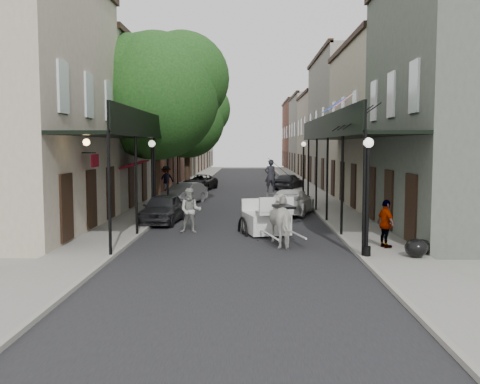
{
  "coord_description": "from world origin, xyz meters",
  "views": [
    {
      "loc": [
        0.43,
        -18.66,
        3.59
      ],
      "look_at": [
        0.01,
        4.09,
        1.6
      ],
      "focal_mm": 40.0,
      "sensor_mm": 36.0,
      "label": 1
    }
  ],
  "objects_px": {
    "carriage": "(263,204)",
    "pedestrian_walking": "(191,211)",
    "tree_near": "(164,91)",
    "pedestrian_sidewalk_left": "(166,179)",
    "car_left_mid": "(184,193)",
    "lamppost_right_near": "(367,195)",
    "horse": "(285,220)",
    "car_left_far": "(200,182)",
    "pedestrian_sidewalk_right": "(386,224)",
    "lamppost_right_far": "(303,168)",
    "car_left_near": "(163,209)",
    "car_right_far": "(289,181)",
    "lamppost_left": "(152,179)",
    "car_right_near": "(292,202)",
    "tree_far": "(191,117)"
  },
  "relations": [
    {
      "from": "lamppost_left",
      "to": "pedestrian_sidewalk_left",
      "type": "relative_size",
      "value": 1.9
    },
    {
      "from": "lamppost_right_far",
      "to": "horse",
      "type": "height_order",
      "value": "lamppost_right_far"
    },
    {
      "from": "tree_near",
      "to": "car_right_far",
      "type": "bearing_deg",
      "value": 62.23
    },
    {
      "from": "lamppost_right_near",
      "to": "pedestrian_sidewalk_left",
      "type": "bearing_deg",
      "value": 113.45
    },
    {
      "from": "car_left_near",
      "to": "car_right_far",
      "type": "relative_size",
      "value": 1.01
    },
    {
      "from": "lamppost_left",
      "to": "car_right_near",
      "type": "bearing_deg",
      "value": 24.12
    },
    {
      "from": "lamppost_left",
      "to": "lamppost_right_far",
      "type": "distance_m",
      "value": 14.53
    },
    {
      "from": "car_left_far",
      "to": "car_right_far",
      "type": "bearing_deg",
      "value": 16.32
    },
    {
      "from": "car_left_mid",
      "to": "lamppost_left",
      "type": "bearing_deg",
      "value": -72.97
    },
    {
      "from": "car_left_mid",
      "to": "pedestrian_sidewalk_right",
      "type": "bearing_deg",
      "value": -38.85
    },
    {
      "from": "lamppost_right_near",
      "to": "lamppost_right_far",
      "type": "relative_size",
      "value": 1.0
    },
    {
      "from": "pedestrian_walking",
      "to": "car_left_mid",
      "type": "xyz_separation_m",
      "value": [
        -1.6,
        11.0,
        -0.28
      ]
    },
    {
      "from": "carriage",
      "to": "pedestrian_walking",
      "type": "height_order",
      "value": "carriage"
    },
    {
      "from": "horse",
      "to": "car_left_mid",
      "type": "distance_m",
      "value": 14.63
    },
    {
      "from": "lamppost_right_near",
      "to": "car_right_far",
      "type": "relative_size",
      "value": 0.94
    },
    {
      "from": "carriage",
      "to": "lamppost_right_far",
      "type": "bearing_deg",
      "value": 63.93
    },
    {
      "from": "car_left_mid",
      "to": "car_left_far",
      "type": "relative_size",
      "value": 0.88
    },
    {
      "from": "pedestrian_sidewalk_left",
      "to": "car_left_near",
      "type": "height_order",
      "value": "pedestrian_sidewalk_left"
    },
    {
      "from": "horse",
      "to": "car_left_far",
      "type": "height_order",
      "value": "horse"
    },
    {
      "from": "horse",
      "to": "car_left_near",
      "type": "bearing_deg",
      "value": -59.9
    },
    {
      "from": "lamppost_left",
      "to": "pedestrian_walking",
      "type": "relative_size",
      "value": 2.01
    },
    {
      "from": "pedestrian_walking",
      "to": "car_left_near",
      "type": "bearing_deg",
      "value": 119.49
    },
    {
      "from": "carriage",
      "to": "pedestrian_walking",
      "type": "relative_size",
      "value": 1.66
    },
    {
      "from": "lamppost_left",
      "to": "lamppost_right_near",
      "type": "bearing_deg",
      "value": -44.29
    },
    {
      "from": "pedestrian_sidewalk_left",
      "to": "car_left_mid",
      "type": "height_order",
      "value": "pedestrian_sidewalk_left"
    },
    {
      "from": "lamppost_left",
      "to": "carriage",
      "type": "bearing_deg",
      "value": -29.46
    },
    {
      "from": "lamppost_right_far",
      "to": "horse",
      "type": "xyz_separation_m",
      "value": [
        -2.42,
        -17.64,
        -1.13
      ]
    },
    {
      "from": "tree_near",
      "to": "car_left_mid",
      "type": "xyz_separation_m",
      "value": [
        0.6,
        3.82,
        -5.84
      ]
    },
    {
      "from": "carriage",
      "to": "car_left_mid",
      "type": "height_order",
      "value": "carriage"
    },
    {
      "from": "car_left_mid",
      "to": "car_left_near",
      "type": "bearing_deg",
      "value": -69.36
    },
    {
      "from": "tree_near",
      "to": "car_left_mid",
      "type": "distance_m",
      "value": 7.01
    },
    {
      "from": "tree_far",
      "to": "pedestrian_walking",
      "type": "relative_size",
      "value": 4.65
    },
    {
      "from": "lamppost_right_far",
      "to": "car_left_near",
      "type": "distance_m",
      "value": 14.52
    },
    {
      "from": "tree_near",
      "to": "car_left_near",
      "type": "xyz_separation_m",
      "value": [
        0.6,
        -4.42,
        -5.81
      ]
    },
    {
      "from": "tree_near",
      "to": "lamppost_right_near",
      "type": "relative_size",
      "value": 2.6
    },
    {
      "from": "lamppost_right_far",
      "to": "pedestrian_sidewalk_left",
      "type": "bearing_deg",
      "value": 164.09
    },
    {
      "from": "tree_near",
      "to": "carriage",
      "type": "xyz_separation_m",
      "value": [
        5.17,
        -7.04,
        -5.3
      ]
    },
    {
      "from": "car_right_far",
      "to": "lamppost_right_far",
      "type": "bearing_deg",
      "value": 116.45
    },
    {
      "from": "tree_near",
      "to": "pedestrian_sidewalk_left",
      "type": "relative_size",
      "value": 4.92
    },
    {
      "from": "horse",
      "to": "car_left_far",
      "type": "distance_m",
      "value": 24.43
    },
    {
      "from": "tree_near",
      "to": "pedestrian_sidewalk_right",
      "type": "bearing_deg",
      "value": -49.51
    },
    {
      "from": "pedestrian_walking",
      "to": "lamppost_left",
      "type": "bearing_deg",
      "value": 124.48
    },
    {
      "from": "horse",
      "to": "pedestrian_sidewalk_left",
      "type": "relative_size",
      "value": 1.11
    },
    {
      "from": "pedestrian_walking",
      "to": "lamppost_right_near",
      "type": "bearing_deg",
      "value": -39.86
    },
    {
      "from": "carriage",
      "to": "car_left_near",
      "type": "height_order",
      "value": "carriage"
    },
    {
      "from": "pedestrian_sidewalk_left",
      "to": "pedestrian_sidewalk_right",
      "type": "bearing_deg",
      "value": 83.57
    },
    {
      "from": "car_left_mid",
      "to": "car_left_far",
      "type": "bearing_deg",
      "value": 110.6
    },
    {
      "from": "carriage",
      "to": "pedestrian_sidewalk_left",
      "type": "distance_m",
      "value": 18.94
    },
    {
      "from": "carriage",
      "to": "horse",
      "type": "bearing_deg",
      "value": -90.0
    },
    {
      "from": "carriage",
      "to": "car_left_near",
      "type": "xyz_separation_m",
      "value": [
        -4.57,
        2.63,
        -0.51
      ]
    }
  ]
}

